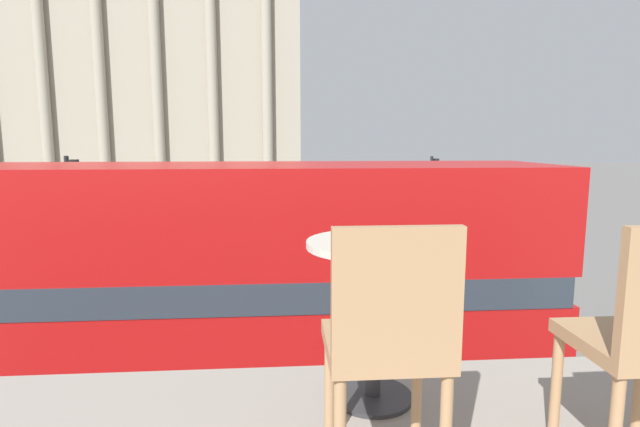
{
  "coord_description": "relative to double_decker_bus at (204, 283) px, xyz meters",
  "views": [
    {
      "loc": [
        0.4,
        -2.45,
        4.57
      ],
      "look_at": [
        1.77,
        15.5,
        1.94
      ],
      "focal_mm": 28.0,
      "sensor_mm": 36.0,
      "label": 1
    }
  ],
  "objects": [
    {
      "name": "cafe_chair_0",
      "position": [
        1.59,
        -6.22,
        1.58
      ],
      "size": [
        0.4,
        0.4,
        0.91
      ],
      "rotation": [
        0.0,
        0.0,
        -0.08
      ],
      "color": "#A87F56",
      "rests_on": "cafe_floor_slab"
    },
    {
      "name": "traffic_light_mid",
      "position": [
        7.51,
        12.56,
        0.22
      ],
      "size": [
        0.42,
        0.24,
        3.94
      ],
      "color": "black",
      "rests_on": "ground_plane"
    },
    {
      "name": "plaza_building_left",
      "position": [
        -11.16,
        43.05,
        9.67
      ],
      "size": [
        28.67,
        16.48,
        24.04
      ],
      "color": "#A39984",
      "rests_on": "ground_plane"
    },
    {
      "name": "car_navy",
      "position": [
        4.5,
        21.32,
        -1.65
      ],
      "size": [
        4.2,
        1.93,
        1.35
      ],
      "rotation": [
        0.0,
        0.0,
        5.45
      ],
      "color": "black",
      "rests_on": "ground_plane"
    },
    {
      "name": "pedestrian_black",
      "position": [
        3.72,
        10.99,
        -1.43
      ],
      "size": [
        0.32,
        0.32,
        1.61
      ],
      "rotation": [
        0.0,
        0.0,
        4.27
      ],
      "color": "#282B33",
      "rests_on": "ground_plane"
    },
    {
      "name": "car_maroon",
      "position": [
        -7.18,
        21.16,
        -1.65
      ],
      "size": [
        4.2,
        1.93,
        1.35
      ],
      "rotation": [
        0.0,
        0.0,
        2.95
      ],
      "color": "black",
      "rests_on": "ground_plane"
    },
    {
      "name": "cafe_dining_table",
      "position": [
        1.65,
        -5.66,
        1.6
      ],
      "size": [
        0.6,
        0.6,
        0.73
      ],
      "color": "#2D2D30",
      "rests_on": "cafe_floor_slab"
    },
    {
      "name": "double_decker_bus",
      "position": [
        0.0,
        0.0,
        0.0
      ],
      "size": [
        10.96,
        2.62,
        4.21
      ],
      "rotation": [
        0.0,
        0.0,
        -0.09
      ],
      "color": "black",
      "rests_on": "ground_plane"
    },
    {
      "name": "traffic_light_near",
      "position": [
        -4.42,
        6.08,
        0.36
      ],
      "size": [
        0.42,
        0.24,
        4.18
      ],
      "color": "black",
      "rests_on": "ground_plane"
    }
  ]
}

